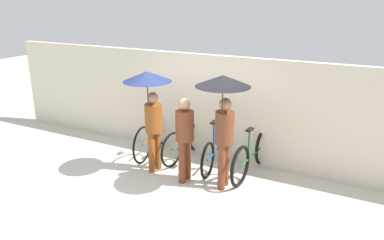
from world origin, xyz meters
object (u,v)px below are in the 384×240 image
object	(u,v)px
pedestrian_leading	(150,97)
parked_bicycle_3	(252,155)
parked_bicycle_0	(155,135)
parked_bicycle_1	(186,141)
pedestrian_center	(185,134)
pedestrian_trailing	(224,104)
parked_bicycle_2	(216,149)

from	to	relation	value
pedestrian_leading	parked_bicycle_3	bearing A→B (deg)	-149.65
parked_bicycle_0	parked_bicycle_1	world-z (taller)	parked_bicycle_1
parked_bicycle_0	parked_bicycle_3	distance (m)	2.15
parked_bicycle_0	pedestrian_center	world-z (taller)	pedestrian_center
parked_bicycle_1	pedestrian_leading	bearing A→B (deg)	168.74
parked_bicycle_0	pedestrian_trailing	distance (m)	2.34
parked_bicycle_2	pedestrian_leading	xyz separation A→B (m)	(-0.98, -0.77, 1.10)
parked_bicycle_3	pedestrian_center	world-z (taller)	pedestrian_center
parked_bicycle_2	pedestrian_trailing	xyz separation A→B (m)	(0.44, -0.78, 1.16)
pedestrian_leading	pedestrian_trailing	world-z (taller)	pedestrian_trailing
parked_bicycle_0	pedestrian_center	bearing A→B (deg)	-131.95
parked_bicycle_0	pedestrian_leading	xyz separation A→B (m)	(0.46, -0.81, 1.07)
parked_bicycle_0	pedestrian_trailing	bearing A→B (deg)	-120.10
pedestrian_leading	parked_bicycle_0	bearing A→B (deg)	-55.04
pedestrian_leading	parked_bicycle_1	bearing A→B (deg)	-101.35
parked_bicycle_3	pedestrian_center	bearing A→B (deg)	133.44
parked_bicycle_0	parked_bicycle_1	xyz separation A→B (m)	(0.72, 0.06, -0.02)
parked_bicycle_1	parked_bicycle_2	distance (m)	0.72
parked_bicycle_1	pedestrian_trailing	size ratio (longest dim) A/B	0.83
parked_bicycle_2	pedestrian_trailing	distance (m)	1.47
pedestrian_trailing	pedestrian_leading	bearing A→B (deg)	-2.44
pedestrian_center	pedestrian_trailing	bearing A→B (deg)	-175.65
parked_bicycle_3	pedestrian_leading	size ratio (longest dim) A/B	0.94
pedestrian_trailing	parked_bicycle_1	bearing A→B (deg)	-39.15
parked_bicycle_1	pedestrian_leading	size ratio (longest dim) A/B	0.86
parked_bicycle_2	pedestrian_trailing	bearing A→B (deg)	-156.20
parked_bicycle_3	parked_bicycle_1	bearing A→B (deg)	90.67
parked_bicycle_1	pedestrian_trailing	bearing A→B (deg)	-121.67
pedestrian_center	parked_bicycle_2	bearing A→B (deg)	-105.03
parked_bicycle_3	pedestrian_leading	distance (m)	2.16
parked_bicycle_2	parked_bicycle_3	distance (m)	0.72
parked_bicycle_3	pedestrian_center	xyz separation A→B (m)	(-0.98, -0.81, 0.50)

